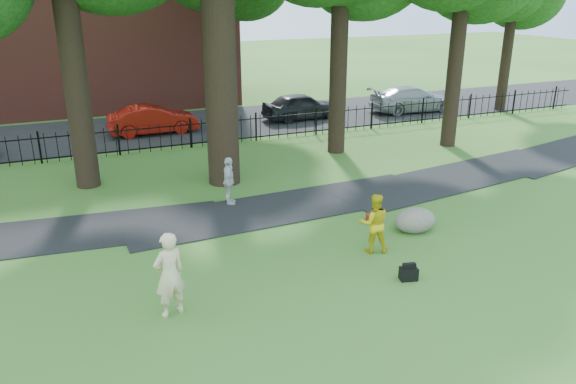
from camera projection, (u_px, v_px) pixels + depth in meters
name	position (u px, v px, depth m)	size (l,w,h in m)	color
ground	(306.00, 267.00, 13.97)	(120.00, 120.00, 0.00)	#346623
footpath	(284.00, 208.00, 17.71)	(36.00, 2.60, 0.03)	black
street	(172.00, 128.00, 27.81)	(80.00, 7.00, 0.02)	black
iron_fence	(191.00, 134.00, 24.15)	(44.00, 0.04, 1.20)	black
woman	(169.00, 274.00, 11.63)	(0.69, 0.45, 1.89)	beige
man	(374.00, 223.00, 14.53)	(0.78, 0.60, 1.60)	gold
pedestrian	(229.00, 181.00, 17.73)	(0.91, 0.38, 1.56)	silver
boulder	(415.00, 218.00, 15.95)	(1.22, 0.92, 0.72)	#6B6559
backpack	(409.00, 274.00, 13.29)	(0.41, 0.26, 0.31)	black
red_bag	(373.00, 218.00, 16.56)	(0.38, 0.24, 0.26)	maroon
red_sedan	(153.00, 120.00, 26.42)	(1.44, 4.13, 1.36)	maroon
grey_car	(301.00, 106.00, 29.35)	(1.66, 4.11, 1.40)	black
silver_car	(412.00, 99.00, 31.16)	(1.96, 4.83, 1.40)	#9B9FA4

